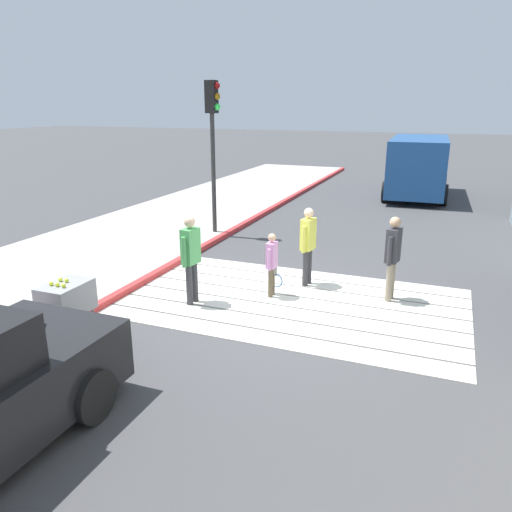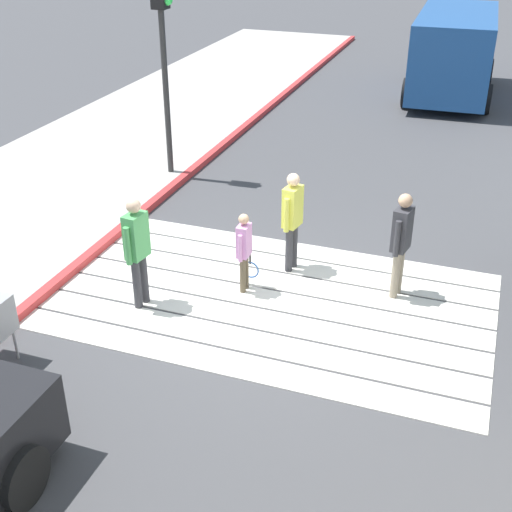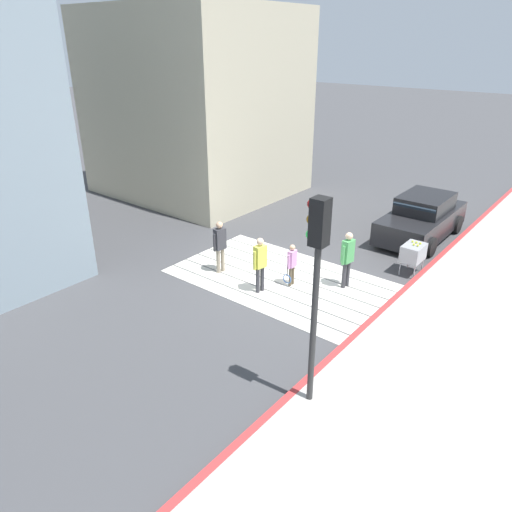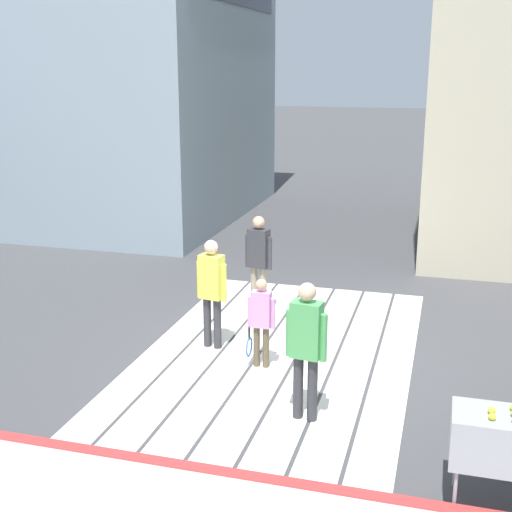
# 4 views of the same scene
# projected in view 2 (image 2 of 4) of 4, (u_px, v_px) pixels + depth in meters

# --- Properties ---
(ground_plane) EXTENTS (120.00, 120.00, 0.00)m
(ground_plane) POSITION_uv_depth(u_px,v_px,m) (272.00, 300.00, 10.17)
(ground_plane) COLOR #424244
(crosswalk_stripes) EXTENTS (6.40, 3.80, 0.01)m
(crosswalk_stripes) POSITION_uv_depth(u_px,v_px,m) (272.00, 300.00, 10.17)
(crosswalk_stripes) COLOR silver
(crosswalk_stripes) RESTS_ON ground
(curb_painted) EXTENTS (0.16, 40.00, 0.13)m
(curb_painted) POSITION_uv_depth(u_px,v_px,m) (83.00, 261.00, 11.10)
(curb_painted) COLOR #BC3333
(curb_painted) RESTS_ON ground
(van_down_street) EXTENTS (2.51, 5.28, 2.35)m
(van_down_street) POSITION_uv_depth(u_px,v_px,m) (454.00, 51.00, 19.59)
(van_down_street) COLOR #1E4C8C
(van_down_street) RESTS_ON ground
(traffic_light_corner) EXTENTS (0.39, 0.28, 4.24)m
(traffic_light_corner) POSITION_uv_depth(u_px,v_px,m) (163.00, 29.00, 13.07)
(traffic_light_corner) COLOR #2D2D2D
(traffic_light_corner) RESTS_ON ground
(pedestrian_adult_lead) EXTENTS (0.27, 0.48, 1.65)m
(pedestrian_adult_lead) POSITION_uv_depth(u_px,v_px,m) (401.00, 238.00, 9.85)
(pedestrian_adult_lead) COLOR gray
(pedestrian_adult_lead) RESTS_ON ground
(pedestrian_adult_trailing) EXTENTS (0.26, 0.49, 1.70)m
(pedestrian_adult_trailing) POSITION_uv_depth(u_px,v_px,m) (137.00, 245.00, 9.59)
(pedestrian_adult_trailing) COLOR #333338
(pedestrian_adult_trailing) RESTS_ON ground
(pedestrian_adult_side) EXTENTS (0.27, 0.48, 1.65)m
(pedestrian_adult_side) POSITION_uv_depth(u_px,v_px,m) (292.00, 215.00, 10.55)
(pedestrian_adult_side) COLOR #333338
(pedestrian_adult_side) RESTS_ON ground
(pedestrian_child_with_racket) EXTENTS (0.28, 0.39, 1.28)m
(pedestrian_child_with_racket) POSITION_uv_depth(u_px,v_px,m) (244.00, 248.00, 10.08)
(pedestrian_child_with_racket) COLOR brown
(pedestrian_child_with_racket) RESTS_ON ground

